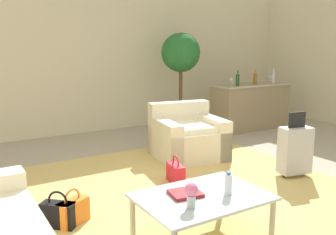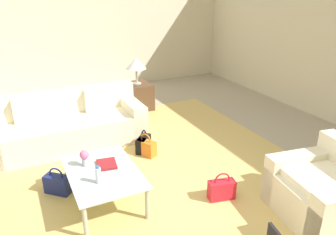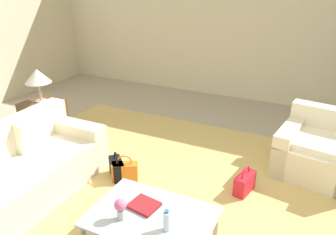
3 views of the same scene
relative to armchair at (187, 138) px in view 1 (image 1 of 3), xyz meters
The scene contains 19 objects.
ground_plane 1.92m from the armchair, 118.65° to the right, with size 12.00×12.00×0.00m, color #A89E89.
wall_back 2.85m from the armchair, 110.82° to the left, with size 10.24×0.12×3.10m, color beige.
area_rug 2.12m from the armchair, 135.85° to the right, with size 5.20×4.40×0.01m, color tan.
armchair is the anchor object (origin of this frame).
coffee_table 2.53m from the armchair, 121.17° to the right, with size 1.10×0.78×0.42m.
water_bottle 2.53m from the armchair, 116.10° to the right, with size 0.06×0.06×0.20m.
coffee_table_book 2.53m from the armchair, 124.43° to the right, with size 0.26×0.22×0.03m, color maroon.
flower_vase 2.79m from the armchair, 123.45° to the right, with size 0.11×0.11×0.21m.
bar_console 2.39m from the armchair, 23.09° to the left, with size 1.66×0.62×0.91m.
wine_glass_leftmost 1.99m from the armchair, 28.60° to the left, with size 0.08×0.08×0.15m.
wine_glass_left_of_centre 3.01m from the armchair, 19.15° to the left, with size 0.08×0.08×0.15m.
wine_bottle_green 2.04m from the armchair, 25.47° to the left, with size 0.07×0.07×0.30m.
wine_bottle_amber 2.44m from the armchair, 20.63° to the left, with size 0.07×0.07×0.30m.
wine_bottle_clear 2.90m from the armchair, 16.99° to the left, with size 0.07×0.07×0.30m.
suitcase_silver 1.62m from the armchair, 64.81° to the right, with size 0.44×0.30×0.85m.
handbag_orange 2.53m from the armchair, 149.47° to the right, with size 0.35×0.27×0.36m.
handbag_black 2.64m from the armchair, 151.20° to the right, with size 0.33×0.32×0.36m.
handbag_red 1.17m from the armchair, 130.79° to the right, with size 0.20×0.34×0.36m.
potted_ficus 2.09m from the armchair, 59.88° to the left, with size 0.75×0.75×1.91m.
Camera 1 is at (-2.21, -2.91, 1.68)m, focal length 40.00 mm.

